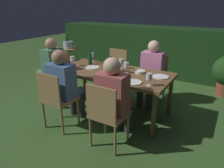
% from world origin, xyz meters
% --- Properties ---
extents(ground_plane, '(16.00, 16.00, 0.00)m').
position_xyz_m(ground_plane, '(0.00, 0.00, 0.00)').
color(ground_plane, '#385B28').
extents(dining_table, '(1.87, 0.89, 0.72)m').
position_xyz_m(dining_table, '(0.00, 0.00, 0.67)').
color(dining_table, brown).
rests_on(dining_table, ground).
extents(chair_side_right_b, '(0.42, 0.40, 0.87)m').
position_xyz_m(chair_side_right_b, '(0.42, 0.84, 0.49)').
color(chair_side_right_b, '#937047').
rests_on(chair_side_right_b, ground).
extents(person_in_pink, '(0.38, 0.47, 1.15)m').
position_xyz_m(person_in_pink, '(0.42, 0.64, 0.64)').
color(person_in_pink, '#C675A3').
rests_on(person_in_pink, ground).
extents(chair_side_right_a, '(0.42, 0.40, 0.87)m').
position_xyz_m(chair_side_right_a, '(-0.42, 0.84, 0.49)').
color(chair_side_right_a, '#937047').
rests_on(chair_side_right_a, ground).
extents(chair_side_left_b, '(0.42, 0.40, 0.87)m').
position_xyz_m(chair_side_left_b, '(0.42, -0.84, 0.49)').
color(chair_side_left_b, '#937047').
rests_on(chair_side_left_b, ground).
extents(person_in_rust, '(0.38, 0.47, 1.15)m').
position_xyz_m(person_in_rust, '(0.42, -0.64, 0.64)').
color(person_in_rust, '#9E4C47').
rests_on(person_in_rust, ground).
extents(chair_side_left_a, '(0.42, 0.40, 0.87)m').
position_xyz_m(chair_side_left_a, '(-0.42, -0.84, 0.49)').
color(chair_side_left_a, '#937047').
rests_on(chair_side_left_a, ground).
extents(person_in_blue, '(0.38, 0.47, 1.15)m').
position_xyz_m(person_in_blue, '(-0.42, -0.64, 0.64)').
color(person_in_blue, '#426699').
rests_on(person_in_blue, ground).
extents(chair_head_near, '(0.40, 0.42, 0.87)m').
position_xyz_m(chair_head_near, '(-1.18, 0.00, 0.49)').
color(chair_head_near, '#937047').
rests_on(chair_head_near, ground).
extents(person_in_green, '(0.48, 0.38, 1.15)m').
position_xyz_m(person_in_green, '(-1.38, 0.00, 0.64)').
color(person_in_green, '#4C7A5B').
rests_on(person_in_green, ground).
extents(lantern_centerpiece, '(0.15, 0.15, 0.27)m').
position_xyz_m(lantern_centerpiece, '(-0.01, -0.04, 0.87)').
color(lantern_centerpiece, black).
rests_on(lantern_centerpiece, dining_table).
extents(green_bottle_on_table, '(0.07, 0.07, 0.29)m').
position_xyz_m(green_bottle_on_table, '(-0.55, 0.16, 0.83)').
color(green_bottle_on_table, '#144723').
rests_on(green_bottle_on_table, dining_table).
extents(wine_glass_a, '(0.08, 0.08, 0.17)m').
position_xyz_m(wine_glass_a, '(-0.62, 0.31, 0.84)').
color(wine_glass_a, silver).
rests_on(wine_glass_a, dining_table).
extents(wine_glass_b, '(0.08, 0.08, 0.17)m').
position_xyz_m(wine_glass_b, '(0.73, -0.29, 0.84)').
color(wine_glass_b, silver).
rests_on(wine_glass_b, dining_table).
extents(wine_glass_c, '(0.08, 0.08, 0.17)m').
position_xyz_m(wine_glass_c, '(-0.75, -0.08, 0.84)').
color(wine_glass_c, silver).
rests_on(wine_glass_c, dining_table).
extents(wine_glass_d, '(0.08, 0.08, 0.17)m').
position_xyz_m(wine_glass_d, '(0.23, 0.04, 0.84)').
color(wine_glass_d, silver).
rests_on(wine_glass_d, dining_table).
extents(wine_glass_e, '(0.08, 0.08, 0.17)m').
position_xyz_m(wine_glass_e, '(0.05, 0.21, 0.84)').
color(wine_glass_e, silver).
rests_on(wine_glass_e, dining_table).
extents(plate_a, '(0.23, 0.23, 0.01)m').
position_xyz_m(plate_a, '(-0.38, -0.00, 0.73)').
color(plate_a, white).
rests_on(plate_a, dining_table).
extents(plate_b, '(0.24, 0.24, 0.01)m').
position_xyz_m(plate_b, '(0.76, 0.12, 0.73)').
color(plate_b, white).
rests_on(plate_b, dining_table).
extents(plate_c, '(0.24, 0.24, 0.01)m').
position_xyz_m(plate_c, '(0.51, -0.29, 0.73)').
color(plate_c, white).
rests_on(plate_c, dining_table).
extents(bowl_olives, '(0.14, 0.14, 0.06)m').
position_xyz_m(bowl_olives, '(-0.59, -0.20, 0.75)').
color(bowl_olives, '#9E5138').
rests_on(bowl_olives, dining_table).
extents(bowl_bread, '(0.16, 0.16, 0.04)m').
position_xyz_m(bowl_bread, '(0.42, 0.15, 0.74)').
color(bowl_bread, silver).
rests_on(bowl_bread, dining_table).
extents(bowl_salad, '(0.13, 0.13, 0.05)m').
position_xyz_m(bowl_salad, '(0.03, -0.26, 0.75)').
color(bowl_salad, '#9E5138').
rests_on(bowl_salad, dining_table).
extents(side_table, '(0.49, 0.49, 0.68)m').
position_xyz_m(side_table, '(-2.03, 1.24, 0.45)').
color(side_table, '#937047').
rests_on(side_table, ground).
extents(ice_bucket, '(0.26, 0.26, 0.34)m').
position_xyz_m(ice_bucket, '(-2.03, 1.24, 0.78)').
color(ice_bucket, '#B2B7BF').
rests_on(ice_bucket, side_table).
extents(hedge_backdrop, '(5.86, 0.89, 1.19)m').
position_xyz_m(hedge_backdrop, '(0.00, 2.58, 0.59)').
color(hedge_backdrop, '#193816').
rests_on(hedge_backdrop, ground).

